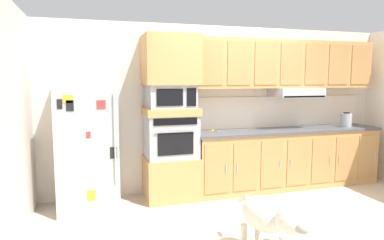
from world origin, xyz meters
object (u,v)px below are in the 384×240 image
(refrigerator, at_px, (87,142))
(built_in_oven, at_px, (171,136))
(screwdriver, at_px, (213,131))
(microwave, at_px, (170,96))
(dog, at_px, (269,217))
(electric_kettle, at_px, (346,120))

(refrigerator, xyz_separation_m, built_in_oven, (1.13, 0.07, 0.02))
(built_in_oven, distance_m, screwdriver, 0.67)
(built_in_oven, xyz_separation_m, screwdriver, (0.66, 0.07, 0.03))
(microwave, relative_size, dog, 0.63)
(refrigerator, height_order, built_in_oven, refrigerator)
(refrigerator, bearing_deg, built_in_oven, 3.43)
(microwave, bearing_deg, refrigerator, -176.57)
(refrigerator, distance_m, built_in_oven, 1.13)
(microwave, bearing_deg, dog, -76.53)
(electric_kettle, bearing_deg, screwdriver, 177.04)
(refrigerator, xyz_separation_m, electric_kettle, (4.08, 0.02, 0.15))
(screwdriver, xyz_separation_m, electric_kettle, (2.29, -0.12, 0.10))
(refrigerator, bearing_deg, electric_kettle, 0.29)
(built_in_oven, distance_m, microwave, 0.56)
(dog, bearing_deg, screwdriver, 166.37)
(built_in_oven, xyz_separation_m, dog, (0.47, -1.96, -0.47))
(built_in_oven, height_order, microwave, microwave)
(electric_kettle, bearing_deg, refrigerator, -179.71)
(refrigerator, height_order, screwdriver, refrigerator)
(refrigerator, bearing_deg, screwdriver, 4.42)
(screwdriver, bearing_deg, built_in_oven, -173.88)
(refrigerator, bearing_deg, microwave, 3.43)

